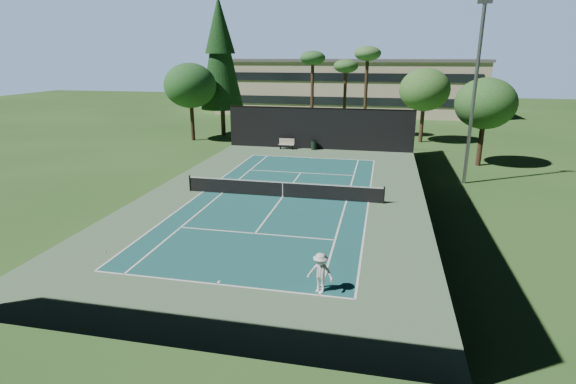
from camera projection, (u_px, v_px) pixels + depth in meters
name	position (u px, v px, depth m)	size (l,w,h in m)	color
ground	(283.00, 197.00, 29.04)	(160.00, 160.00, 0.00)	#2A521F
apron_slab	(283.00, 197.00, 29.04)	(18.00, 32.00, 0.01)	#537350
court_surface	(283.00, 197.00, 29.04)	(10.97, 23.77, 0.01)	#1A5554
court_lines	(283.00, 197.00, 29.04)	(11.07, 23.87, 0.01)	white
tennis_net	(283.00, 189.00, 28.88)	(12.90, 0.10, 1.10)	black
fence	(283.00, 167.00, 28.52)	(18.04, 32.05, 4.03)	black
player	(320.00, 273.00, 17.14)	(1.05, 0.60, 1.63)	silver
tennis_ball_a	(105.00, 252.00, 20.88)	(0.07, 0.07, 0.07)	#D2E734
tennis_ball_b	(302.00, 180.00, 32.82)	(0.07, 0.07, 0.07)	#CED530
tennis_ball_c	(277.00, 191.00, 30.33)	(0.07, 0.07, 0.07)	#C5D12F
tennis_ball_d	(259.00, 172.00, 35.13)	(0.06, 0.06, 0.06)	#C5EA35
park_bench	(287.00, 143.00, 43.91)	(1.50, 0.45, 1.02)	beige
trash_bin	(314.00, 145.00, 43.57)	(0.56, 0.56, 0.95)	black
pine_tree	(220.00, 48.00, 49.25)	(4.80, 4.80, 15.00)	#44321D
palm_a	(313.00, 61.00, 49.51)	(2.80, 2.80, 9.32)	#4B2F20
palm_b	(346.00, 69.00, 50.92)	(2.80, 2.80, 8.42)	#402A1B
palm_c	(368.00, 57.00, 47.25)	(2.80, 2.80, 9.77)	#3F2D1B
decid_tree_a	(425.00, 90.00, 46.04)	(5.12, 5.12, 7.62)	#4B3020
decid_tree_b	(485.00, 104.00, 35.98)	(4.80, 4.80, 7.14)	#43291C
decid_tree_c	(190.00, 86.00, 47.02)	(5.44, 5.44, 8.09)	#43291C
campus_building	(347.00, 86.00, 70.83)	(40.50, 12.50, 8.30)	beige
light_pole	(475.00, 91.00, 30.37)	(0.90, 0.25, 12.22)	gray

